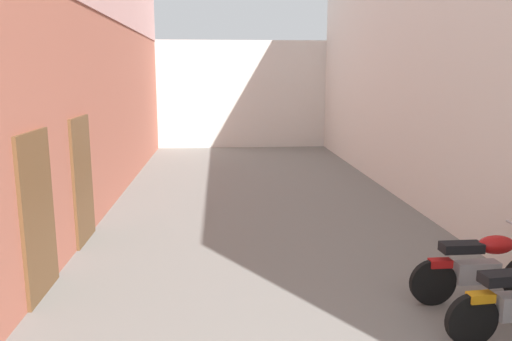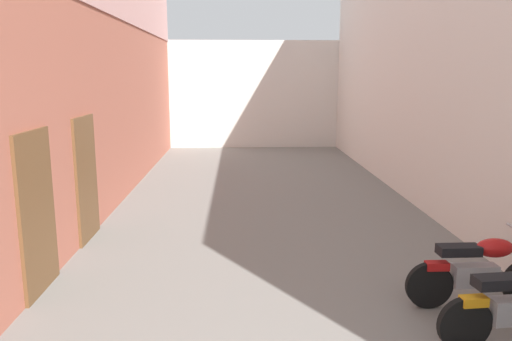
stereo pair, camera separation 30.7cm
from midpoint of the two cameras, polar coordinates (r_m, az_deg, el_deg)
ground_plane at (r=8.90m, az=0.99°, el=-8.12°), size 34.98×34.98×0.00m
building_left at (r=10.72m, az=-19.84°, el=14.75°), size 0.45×18.98×7.42m
building_right at (r=11.28m, az=18.97°, el=15.56°), size 0.45×18.98×7.85m
building_far_end at (r=20.89m, az=-2.18°, el=8.78°), size 9.68×2.00×4.20m
motorcycle_fourth at (r=7.04m, az=23.27°, el=-10.01°), size 1.85×0.58×1.04m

